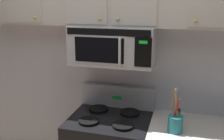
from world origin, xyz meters
The scene contains 4 objects.
back_wall centered at (0.00, 0.79, 1.35)m, with size 5.20×0.10×2.70m, color silver.
over_range_microwave centered at (0.00, 0.54, 1.58)m, with size 0.76×0.43×0.35m.
utensil_crock_teal centered at (0.60, 0.32, 0.98)m, with size 0.12×0.12×0.39m.
spice_jar centered at (0.62, 0.58, 0.95)m, with size 0.04×0.04×0.10m.
Camera 1 is at (0.63, -1.76, 1.99)m, focal length 42.09 mm.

